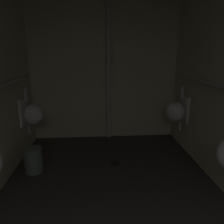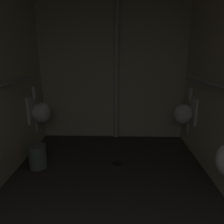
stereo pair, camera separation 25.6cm
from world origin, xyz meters
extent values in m
cube|color=#383330|center=(0.00, 2.11, -0.04)|extent=(2.78, 4.33, 0.08)
cube|color=beige|center=(0.00, 4.24, 1.24)|extent=(2.78, 0.06, 2.48)
ellipsoid|color=white|center=(-1.16, 3.63, 0.65)|extent=(0.30, 0.26, 0.34)
cube|color=white|center=(-1.32, 3.63, 0.70)|extent=(0.03, 0.30, 0.44)
cylinder|color=silver|center=(-1.25, 3.63, 0.96)|extent=(0.06, 0.06, 0.16)
sphere|color=silver|center=(-1.25, 3.63, 1.04)|extent=(0.06, 0.06, 0.06)
cylinder|color=#B2B2B2|center=(-1.26, 3.63, 0.40)|extent=(0.04, 0.04, 0.16)
ellipsoid|color=white|center=(1.16, 3.63, 0.65)|extent=(0.30, 0.26, 0.34)
cube|color=white|center=(1.32, 3.63, 0.70)|extent=(0.03, 0.30, 0.44)
cylinder|color=silver|center=(1.25, 3.63, 0.96)|extent=(0.06, 0.06, 0.16)
sphere|color=silver|center=(1.25, 3.63, 1.04)|extent=(0.06, 0.06, 0.06)
cylinder|color=#B2B2B2|center=(1.26, 3.63, 0.40)|extent=(0.04, 0.04, 0.16)
sphere|color=#B2B2B2|center=(-1.27, 3.83, 1.22)|extent=(0.06, 0.06, 0.06)
sphere|color=#B2B2B2|center=(1.27, 3.83, 1.22)|extent=(0.06, 0.06, 0.06)
cylinder|color=beige|center=(0.07, 4.13, 1.24)|extent=(0.08, 0.08, 2.43)
cylinder|color=black|center=(0.10, 3.16, 0.00)|extent=(0.14, 0.14, 0.01)
cylinder|color=slate|center=(-1.04, 3.01, 0.17)|extent=(0.25, 0.25, 0.34)
camera|label=1|loc=(-0.15, 0.31, 1.60)|focal=33.94mm
camera|label=2|loc=(0.10, 0.31, 1.60)|focal=33.94mm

